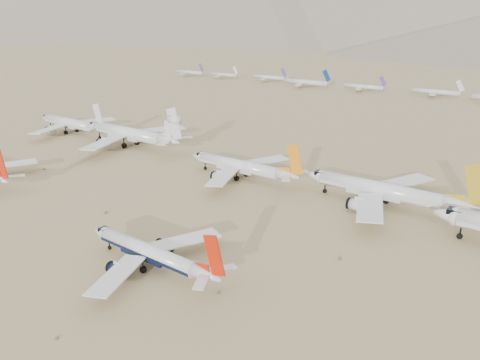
{
  "coord_description": "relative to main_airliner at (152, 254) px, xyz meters",
  "views": [
    {
      "loc": [
        80.17,
        -63.72,
        54.56
      ],
      "look_at": [
        -4.69,
        47.07,
        7.0
      ],
      "focal_mm": 35.0,
      "sensor_mm": 36.0,
      "label": 1
    }
  ],
  "objects": [
    {
      "name": "main_airliner",
      "position": [
        0.0,
        0.0,
        0.0
      ],
      "size": [
        40.31,
        39.37,
        14.22
      ],
      "color": "silver",
      "rests_on": "ground"
    },
    {
      "name": "ground",
      "position": [
        -5.74,
        -0.27,
        -3.91
      ],
      "size": [
        7000.0,
        7000.0,
        0.0
      ],
      "primitive_type": "plane",
      "color": "#9C855B",
      "rests_on": "ground"
    },
    {
      "name": "row2_gold_tail",
      "position": [
        28.3,
        69.68,
        1.28
      ],
      "size": [
        52.18,
        51.03,
        18.58
      ],
      "color": "silver",
      "rests_on": "ground"
    },
    {
      "name": "row2_orange_tail",
      "position": [
        -22.87,
        64.69,
        0.72
      ],
      "size": [
        46.3,
        45.3,
        16.52
      ],
      "color": "silver",
      "rests_on": "ground"
    },
    {
      "name": "row2_white_twin",
      "position": [
        -136.64,
        69.93,
        1.1
      ],
      "size": [
        49.79,
        48.72,
        17.79
      ],
      "color": "silver",
      "rests_on": "ground"
    },
    {
      "name": "distant_storage_row",
      "position": [
        -30.44,
        300.79,
        0.45
      ],
      "size": [
        474.24,
        50.9,
        15.01
      ],
      "color": "silver",
      "rests_on": "ground"
    },
    {
      "name": "row2_white_trijet",
      "position": [
        -90.21,
        70.52,
        2.24
      ],
      "size": [
        59.97,
        58.61,
        21.25
      ],
      "color": "silver",
      "rests_on": "ground"
    }
  ]
}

